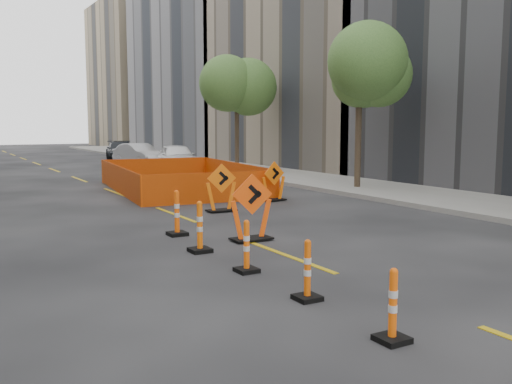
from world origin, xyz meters
TOP-DOWN VIEW (x-y plane):
  - ground_plane at (0.00, 0.00)m, footprint 140.00×140.00m
  - sidewalk_right at (9.00, 12.00)m, footprint 4.00×90.00m
  - bld_right_c at (17.00, 23.80)m, footprint 12.00×16.00m
  - bld_right_d at (17.00, 40.20)m, footprint 12.00×18.00m
  - bld_right_e at (17.00, 58.60)m, footprint 12.00×14.00m
  - tree_r_b at (8.40, 12.00)m, footprint 2.80×2.80m
  - tree_r_c at (8.40, 22.00)m, footprint 2.80×2.80m
  - channelizer_2 at (-1.34, -0.30)m, footprint 0.36×0.36m
  - channelizer_3 at (-1.29, 1.55)m, footprint 0.36×0.36m
  - channelizer_4 at (-1.29, 3.40)m, footprint 0.37×0.37m
  - channelizer_5 at (-1.36, 5.26)m, footprint 0.42×0.42m
  - channelizer_6 at (-1.10, 7.11)m, footprint 0.42×0.42m
  - chevron_sign_left at (0.11, 5.72)m, footprint 1.13×0.86m
  - chevron_sign_center at (1.40, 9.83)m, footprint 1.06×0.78m
  - chevron_sign_right at (3.99, 11.06)m, footprint 0.95×0.63m
  - safety_fence at (2.47, 15.63)m, footprint 5.67×8.61m
  - parked_car_near at (5.69, 23.90)m, footprint 2.67×4.70m
  - parked_car_mid at (5.18, 28.80)m, footprint 2.26×4.38m
  - parked_car_far at (5.56, 33.87)m, footprint 2.98×5.09m

SIDE VIEW (x-z plane):
  - ground_plane at x=0.00m, z-range 0.00..0.00m
  - sidewalk_right at x=9.00m, z-range 0.00..0.15m
  - channelizer_2 at x=-1.34m, z-range 0.00..0.91m
  - channelizer_3 at x=-1.29m, z-range 0.00..0.92m
  - channelizer_4 at x=-1.29m, z-range 0.00..0.94m
  - safety_fence at x=2.47m, z-range 0.00..1.01m
  - channelizer_5 at x=-1.36m, z-range 0.00..1.05m
  - channelizer_6 at x=-1.10m, z-range 0.00..1.07m
  - chevron_sign_right at x=3.99m, z-range 0.00..1.35m
  - parked_car_mid at x=5.18m, z-range 0.00..1.38m
  - parked_car_far at x=5.56m, z-range 0.00..1.39m
  - chevron_sign_center at x=1.40m, z-range 0.00..1.44m
  - parked_car_near at x=5.69m, z-range 0.00..1.51m
  - chevron_sign_left at x=0.11m, z-range 0.00..1.51m
  - tree_r_b at x=8.40m, z-range 1.55..7.50m
  - tree_r_c at x=8.40m, z-range 1.55..7.50m
  - bld_right_c at x=17.00m, z-range 0.00..14.00m
  - bld_right_e at x=17.00m, z-range 0.00..16.00m
  - bld_right_d at x=17.00m, z-range 0.00..20.00m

